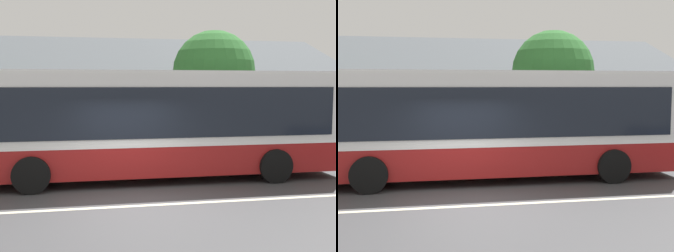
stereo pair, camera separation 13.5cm
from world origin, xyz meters
TOP-DOWN VIEW (x-y plane):
  - ground_plane at (0.00, 0.00)m, footprint 300.00×300.00m
  - sidewalk_far at (0.00, 6.00)m, footprint 60.00×3.00m
  - lane_divider_stripe at (0.00, 0.00)m, footprint 60.00×0.16m
  - community_building at (-1.35, 14.76)m, footprint 27.18×10.76m
  - transit_bus at (0.74, 2.90)m, footprint 11.86×2.80m
  - street_tree_primary at (3.97, 7.02)m, footprint 3.38×3.38m

SIDE VIEW (x-z plane):
  - ground_plane at x=0.00m, z-range 0.00..0.00m
  - lane_divider_stripe at x=0.00m, z-range 0.00..0.01m
  - sidewalk_far at x=0.00m, z-range 0.00..0.15m
  - transit_bus at x=0.74m, z-range 0.12..3.40m
  - community_building at x=-1.35m, z-range -1.44..5.13m
  - street_tree_primary at x=3.97m, z-range 0.76..5.85m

